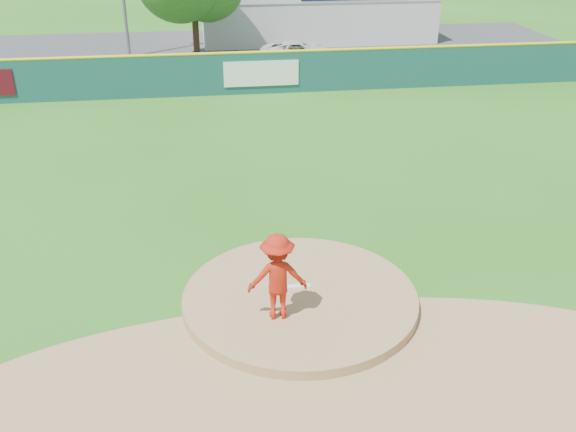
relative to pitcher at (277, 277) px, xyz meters
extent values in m
plane|color=#286B19|center=(0.62, 0.79, -1.25)|extent=(120.00, 120.00, 0.00)
cylinder|color=#9E774C|center=(0.62, 0.79, -1.25)|extent=(5.50, 5.50, 0.50)
cube|color=white|center=(0.62, 1.09, -0.98)|extent=(0.60, 0.15, 0.04)
cylinder|color=#9E774C|center=(0.62, -2.21, -1.25)|extent=(15.40, 15.40, 0.01)
cube|color=#38383A|center=(0.62, 27.79, -1.24)|extent=(44.00, 16.00, 0.02)
imported|color=#B71F0F|center=(0.00, 0.00, 0.00)|extent=(1.32, 0.78, 2.01)
imported|color=silver|center=(4.37, 25.07, -0.64)|extent=(4.42, 2.24, 1.20)
cube|color=silver|center=(6.62, 32.79, 0.35)|extent=(15.00, 8.00, 3.20)
cube|color=white|center=(1.60, 18.71, -0.25)|extent=(3.60, 0.04, 1.20)
cube|color=#164847|center=(0.62, 18.79, -0.25)|extent=(40.00, 0.10, 2.00)
cylinder|color=yellow|center=(0.62, 18.79, 0.75)|extent=(40.00, 0.14, 0.14)
cylinder|color=#382314|center=(-1.38, 25.79, 0.05)|extent=(0.36, 0.36, 2.60)
cylinder|color=#382314|center=(13.62, 36.79, -0.45)|extent=(0.40, 0.40, 1.60)
camera|label=1|loc=(-1.43, -11.66, 7.32)|focal=40.00mm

